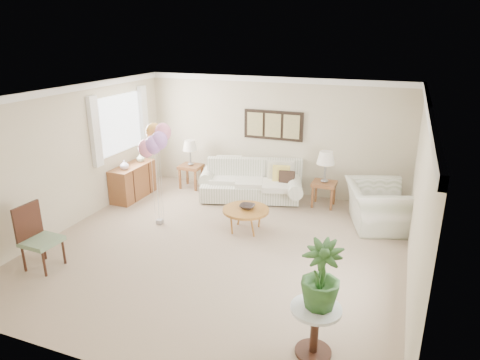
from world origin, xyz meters
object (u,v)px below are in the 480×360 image
Objects in this scene: sofa at (251,184)px; accent_chair at (37,236)px; balloon_cluster at (155,140)px; armchair at (378,206)px; coffee_table at (246,211)px.

sofa is 4.46m from accent_chair.
balloon_cluster is at bearing 65.70° from accent_chair.
armchair is 1.21× the size of accent_chair.
accent_chair is (-2.09, -3.93, 0.20)m from sofa.
coffee_table is at bearing 98.69° from armchair.
sofa is at bearing 106.40° from coffee_table.
coffee_table is 3.48m from accent_chair.
armchair is 4.30m from balloon_cluster.
balloon_cluster reaches higher than sofa.
coffee_table is at bearing 42.87° from accent_chair.
armchair is 0.64× the size of balloon_cluster.
accent_chair is at bearing 108.59° from armchair.
sofa reaches higher than armchair.
sofa is 1.30× the size of balloon_cluster.
balloon_cluster is at bearing 92.83° from armchair.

